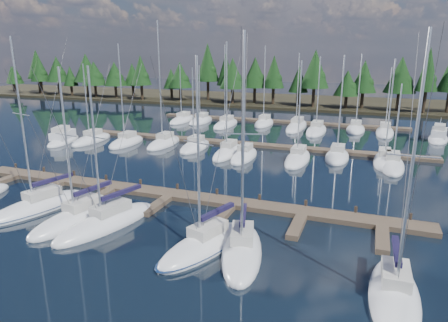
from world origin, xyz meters
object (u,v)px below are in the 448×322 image
at_px(front_sailboat_3, 107,222).
at_px(motor_yacht_left, 63,139).
at_px(front_sailboat_2, 80,217).
at_px(main_dock, 169,197).
at_px(motor_yacht_right, 438,137).
at_px(front_sailboat_1, 39,206).
at_px(front_sailboat_4, 204,245).
at_px(front_sailboat_6, 394,295).
at_px(front_sailboat_5, 242,250).

bearing_deg(front_sailboat_3, motor_yacht_left, 137.33).
xyz_separation_m(front_sailboat_2, motor_yacht_left, (-21.18, 21.89, 0.16)).
relative_size(main_dock, motor_yacht_right, 5.28).
relative_size(main_dock, front_sailboat_1, 2.97).
xyz_separation_m(front_sailboat_1, motor_yacht_left, (-16.39, 21.20, 0.15)).
xyz_separation_m(front_sailboat_4, motor_yacht_left, (-32.19, 22.69, 0.16)).
bearing_deg(front_sailboat_6, main_dock, 153.43).
height_order(front_sailboat_5, front_sailboat_6, front_sailboat_5).
bearing_deg(front_sailboat_1, motor_yacht_left, 127.69).
distance_m(main_dock, motor_yacht_right, 44.48).
bearing_deg(front_sailboat_5, front_sailboat_3, 176.54).
height_order(front_sailboat_1, motor_yacht_right, front_sailboat_1).
height_order(front_sailboat_2, front_sailboat_6, front_sailboat_6).
bearing_deg(main_dock, front_sailboat_5, -38.60).
bearing_deg(front_sailboat_2, main_dock, 57.45).
bearing_deg(main_dock, motor_yacht_left, 149.29).
bearing_deg(front_sailboat_1, front_sailboat_2, -8.13).
bearing_deg(front_sailboat_5, motor_yacht_left, 147.03).
height_order(front_sailboat_3, front_sailboat_6, front_sailboat_6).
xyz_separation_m(main_dock, front_sailboat_1, (-9.11, -6.07, 0.09)).
distance_m(front_sailboat_3, motor_yacht_right, 51.04).
xyz_separation_m(main_dock, front_sailboat_5, (9.34, -7.45, 0.10)).
bearing_deg(front_sailboat_3, front_sailboat_6, -6.99).
distance_m(front_sailboat_1, front_sailboat_3, 7.44).
xyz_separation_m(main_dock, front_sailboat_3, (-1.71, -6.79, 0.08)).
xyz_separation_m(front_sailboat_3, front_sailboat_6, (20.24, -2.48, 0.02)).
bearing_deg(front_sailboat_3, front_sailboat_1, 174.42).
bearing_deg(front_sailboat_6, front_sailboat_4, 171.73).
relative_size(front_sailboat_3, motor_yacht_right, 1.54).
bearing_deg(front_sailboat_3, main_dock, 75.90).
height_order(main_dock, front_sailboat_3, front_sailboat_3).
relative_size(main_dock, front_sailboat_2, 3.47).
xyz_separation_m(front_sailboat_4, front_sailboat_5, (2.64, 0.09, 0.02)).
distance_m(main_dock, front_sailboat_3, 7.00).
distance_m(front_sailboat_2, front_sailboat_6, 22.98).
distance_m(main_dock, front_sailboat_2, 8.01).
bearing_deg(front_sailboat_1, front_sailboat_3, -5.58).
height_order(front_sailboat_2, front_sailboat_5, front_sailboat_5).
distance_m(front_sailboat_1, front_sailboat_5, 18.50).
distance_m(main_dock, front_sailboat_6, 20.72).
bearing_deg(motor_yacht_right, front_sailboat_1, -129.93).
bearing_deg(front_sailboat_4, motor_yacht_left, 144.82).
xyz_separation_m(front_sailboat_5, motor_yacht_right, (16.78, 43.46, 0.15)).
relative_size(front_sailboat_1, motor_yacht_right, 1.78).
distance_m(front_sailboat_1, front_sailboat_4, 15.87).
height_order(front_sailboat_3, front_sailboat_5, front_sailboat_5).
height_order(front_sailboat_6, motor_yacht_right, front_sailboat_6).
xyz_separation_m(front_sailboat_1, front_sailboat_4, (15.80, -1.48, -0.01)).
height_order(front_sailboat_3, front_sailboat_4, front_sailboat_4).
xyz_separation_m(front_sailboat_1, front_sailboat_2, (4.80, -0.69, -0.01)).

